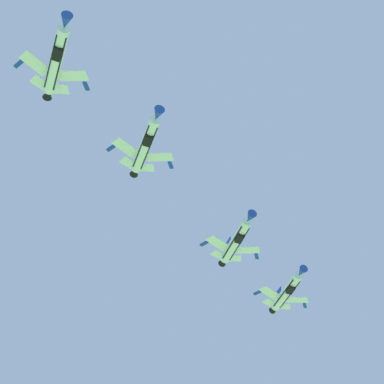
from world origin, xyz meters
name	(u,v)px	position (x,y,z in m)	size (l,w,h in m)	color
fighter_jet_lead	(57,59)	(-0.81, 85.30, 86.82)	(10.53, 15.96, 4.38)	white
fighter_jet_left_wing	(146,144)	(13.97, 100.98, 87.55)	(10.59, 15.96, 4.38)	white
fighter_jet_right_wing	(236,240)	(32.83, 119.91, 85.26)	(10.62, 15.96, 4.38)	white
fighter_jet_left_outer	(287,291)	(46.41, 134.78, 85.61)	(10.59, 15.96, 4.38)	white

